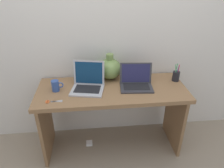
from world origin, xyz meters
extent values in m
plane|color=gray|center=(0.00, 0.00, 0.00)|extent=(6.00, 6.00, 0.00)
cube|color=silver|center=(0.00, 0.33, 1.20)|extent=(4.40, 0.04, 2.40)
cube|color=olive|center=(0.00, 0.00, 0.73)|extent=(1.45, 0.57, 0.04)
cube|color=olive|center=(-0.69, 0.00, 0.35)|extent=(0.03, 0.49, 0.71)
cube|color=olive|center=(0.69, 0.00, 0.35)|extent=(0.03, 0.49, 0.71)
cube|color=#B2B2B7|center=(-0.24, -0.01, 0.75)|extent=(0.35, 0.31, 0.01)
cube|color=black|center=(-0.24, -0.01, 0.76)|extent=(0.27, 0.20, 0.00)
cube|color=#B2B2B7|center=(-0.22, 0.09, 0.88)|extent=(0.31, 0.10, 0.24)
cube|color=navy|center=(-0.22, 0.09, 0.88)|extent=(0.27, 0.09, 0.22)
cube|color=#333338|center=(0.24, -0.01, 0.75)|extent=(0.33, 0.24, 0.01)
cube|color=black|center=(0.24, -0.01, 0.76)|extent=(0.26, 0.15, 0.00)
cube|color=#333338|center=(0.24, 0.08, 0.86)|extent=(0.32, 0.07, 0.21)
cube|color=#23234C|center=(0.24, 0.08, 0.86)|extent=(0.28, 0.07, 0.18)
ellipsoid|color=#75934C|center=(0.00, 0.23, 0.85)|extent=(0.24, 0.24, 0.21)
cylinder|color=#75934C|center=(0.00, 0.23, 0.98)|extent=(0.07, 0.07, 0.07)
cylinder|color=#335199|center=(-0.54, 0.01, 0.80)|extent=(0.07, 0.07, 0.11)
torus|color=#335199|center=(-0.49, 0.01, 0.81)|extent=(0.06, 0.01, 0.06)
cylinder|color=black|center=(0.68, 0.10, 0.80)|extent=(0.07, 0.07, 0.10)
cylinder|color=#4CA566|center=(0.66, 0.09, 0.85)|extent=(0.02, 0.03, 0.15)
cylinder|color=#338CBF|center=(0.69, 0.11, 0.84)|extent=(0.02, 0.02, 0.13)
cylinder|color=#D83359|center=(0.69, 0.10, 0.85)|extent=(0.01, 0.03, 0.15)
cylinder|color=#4CA566|center=(0.67, 0.11, 0.85)|extent=(0.03, 0.02, 0.15)
cube|color=#B7B7BC|center=(-0.51, -0.18, 0.75)|extent=(0.10, 0.02, 0.00)
cube|color=#B7B7BC|center=(-0.51, -0.18, 0.75)|extent=(0.10, 0.02, 0.00)
torus|color=orange|center=(-0.59, -0.19, 0.75)|extent=(0.03, 0.04, 0.01)
torus|color=orange|center=(-0.59, -0.17, 0.75)|extent=(0.03, 0.03, 0.01)
cube|color=white|center=(-0.26, 0.04, 0.01)|extent=(0.07, 0.07, 0.03)
camera|label=1|loc=(-0.18, -1.76, 1.77)|focal=33.63mm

